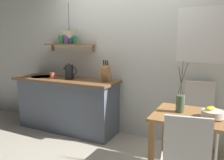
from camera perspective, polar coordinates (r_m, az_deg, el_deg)
ground_plane at (r=3.36m, az=-0.40°, el=-16.96°), size 14.00×14.00×0.00m
back_wall at (r=3.53m, az=7.43°, el=7.05°), size 6.80×0.11×2.70m
kitchen_counter at (r=3.96m, az=-11.34°, el=-5.93°), size 1.83×0.63×0.90m
wall_shelf at (r=3.99m, az=-10.85°, el=9.44°), size 0.97×0.20×0.34m
dining_table at (r=2.61m, az=21.10°, el=-11.05°), size 0.95×0.69×0.74m
dining_chair_far at (r=3.22m, az=21.19°, el=-8.51°), size 0.50×0.48×0.99m
fruit_bowl at (r=2.52m, az=24.07°, el=-7.75°), size 0.22×0.22×0.12m
twig_vase at (r=2.59m, az=16.89°, el=-5.56°), size 0.10×0.09×0.56m
electric_kettle at (r=3.76m, az=-10.68°, el=2.01°), size 0.25×0.16×0.26m
knife_block at (r=3.46m, az=-1.49°, el=1.76°), size 0.12×0.18×0.33m
coffee_mug_by_sink at (r=3.90m, az=-14.75°, el=1.11°), size 0.13×0.08×0.10m
pendant_lamp at (r=3.65m, az=-10.73°, el=11.25°), size 0.29×0.29×0.54m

